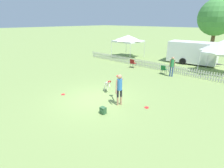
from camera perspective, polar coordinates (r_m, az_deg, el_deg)
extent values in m
plane|color=olive|center=(10.50, -5.36, -5.09)|extent=(240.00, 240.00, 0.00)
cylinder|color=tan|center=(9.71, 1.85, -5.58)|extent=(0.11, 0.11, 0.50)
cylinder|color=black|center=(9.52, 1.88, -3.13)|extent=(0.12, 0.12, 0.41)
cylinder|color=tan|center=(9.78, 2.94, -5.40)|extent=(0.11, 0.11, 0.50)
cylinder|color=black|center=(9.60, 2.99, -2.97)|extent=(0.12, 0.12, 0.41)
cylinder|color=#3372BF|center=(9.37, 2.48, -0.16)|extent=(0.38, 0.38, 0.62)
sphere|color=tan|center=(9.23, 2.52, 2.37)|extent=(0.25, 0.25, 0.25)
cylinder|color=tan|center=(9.28, 1.43, -0.95)|extent=(0.17, 0.22, 0.75)
cylinder|color=tan|center=(9.69, 2.79, 2.06)|extent=(0.68, 0.47, 0.14)
cylinder|color=red|center=(10.05, 2.15, 2.38)|extent=(0.23, 0.23, 0.02)
cylinder|color=red|center=(10.04, 2.15, 2.52)|extent=(0.23, 0.23, 0.02)
cylinder|color=red|center=(10.03, 2.15, 2.66)|extent=(0.23, 0.23, 0.02)
ellipsoid|color=beige|center=(11.38, -1.57, 0.13)|extent=(0.70, 0.53, 0.53)
ellipsoid|color=silver|center=(11.40, -1.57, -0.09)|extent=(0.37, 0.28, 0.26)
sphere|color=beige|center=(11.00, -0.98, 0.61)|extent=(0.17, 0.17, 0.17)
cone|color=beige|center=(10.92, -0.85, 0.71)|extent=(0.18, 0.15, 0.15)
cylinder|color=red|center=(10.92, -0.85, 0.71)|extent=(0.23, 0.27, 0.21)
cone|color=beige|center=(11.01, -0.77, 1.03)|extent=(0.05, 0.05, 0.08)
cone|color=beige|center=(10.98, -1.29, 0.96)|extent=(0.05, 0.05, 0.08)
cylinder|color=silver|center=(11.77, -1.55, -1.08)|extent=(0.06, 0.06, 0.41)
cylinder|color=silver|center=(11.72, -2.41, -1.19)|extent=(0.06, 0.06, 0.41)
cylinder|color=silver|center=(11.25, -0.86, -0.12)|extent=(0.19, 0.13, 0.32)
cylinder|color=silver|center=(11.19, -1.67, -0.22)|extent=(0.19, 0.13, 0.32)
cone|color=beige|center=(11.78, -2.20, 0.19)|extent=(0.29, 0.18, 0.21)
cylinder|color=red|center=(11.57, -15.69, -3.29)|extent=(0.23, 0.23, 0.02)
cylinder|color=red|center=(9.71, 11.22, -7.55)|extent=(0.23, 0.23, 0.02)
cube|color=#2D5633|center=(8.92, -2.93, -8.59)|extent=(0.29, 0.23, 0.35)
cube|color=#2D5633|center=(8.86, -3.56, -9.09)|extent=(0.21, 0.04, 0.17)
cube|color=beige|center=(16.89, 16.56, 4.72)|extent=(19.95, 0.04, 0.06)
cube|color=beige|center=(16.82, 16.66, 5.71)|extent=(19.95, 0.04, 0.06)
cube|color=beige|center=(22.89, -6.15, 9.67)|extent=(0.09, 0.02, 0.72)
cube|color=beige|center=(22.75, -5.84, 9.62)|extent=(0.09, 0.02, 0.72)
cube|color=beige|center=(22.61, -5.53, 9.56)|extent=(0.09, 0.02, 0.72)
cube|color=beige|center=(22.48, -5.21, 9.51)|extent=(0.09, 0.02, 0.72)
cube|color=beige|center=(22.34, -4.89, 9.45)|extent=(0.09, 0.02, 0.72)
cube|color=beige|center=(22.21, -4.56, 9.40)|extent=(0.09, 0.02, 0.72)
cube|color=beige|center=(22.07, -4.24, 9.34)|extent=(0.09, 0.02, 0.72)
cube|color=beige|center=(21.94, -3.90, 9.29)|extent=(0.09, 0.02, 0.72)
cube|color=beige|center=(21.81, -3.57, 9.23)|extent=(0.09, 0.02, 0.72)
cube|color=beige|center=(21.67, -3.23, 9.17)|extent=(0.09, 0.02, 0.72)
cube|color=beige|center=(21.54, -2.88, 9.11)|extent=(0.09, 0.02, 0.72)
cube|color=beige|center=(21.41, -2.53, 9.04)|extent=(0.09, 0.02, 0.72)
cube|color=beige|center=(21.28, -2.18, 8.98)|extent=(0.09, 0.02, 0.72)
cube|color=beige|center=(21.16, -1.82, 8.92)|extent=(0.09, 0.02, 0.72)
cube|color=beige|center=(21.03, -1.46, 8.85)|extent=(0.09, 0.02, 0.72)
cube|color=beige|center=(20.90, -1.09, 8.79)|extent=(0.09, 0.02, 0.72)
cube|color=beige|center=(20.78, -0.72, 8.72)|extent=(0.09, 0.02, 0.72)
cube|color=beige|center=(20.65, -0.35, 8.65)|extent=(0.09, 0.02, 0.72)
cube|color=beige|center=(20.53, 0.03, 8.58)|extent=(0.09, 0.02, 0.72)
cube|color=beige|center=(20.40, 0.41, 8.51)|extent=(0.09, 0.02, 0.72)
cube|color=beige|center=(20.28, 0.80, 8.44)|extent=(0.09, 0.02, 0.72)
cube|color=beige|center=(20.16, 1.19, 8.37)|extent=(0.09, 0.02, 0.72)
cube|color=beige|center=(20.04, 1.59, 8.29)|extent=(0.09, 0.02, 0.72)
cube|color=beige|center=(19.92, 1.99, 8.22)|extent=(0.09, 0.02, 0.72)
cube|color=beige|center=(19.80, 2.39, 8.14)|extent=(0.09, 0.02, 0.72)
cube|color=beige|center=(19.69, 2.81, 8.06)|extent=(0.09, 0.02, 0.72)
cube|color=beige|center=(19.57, 3.22, 7.98)|extent=(0.09, 0.02, 0.72)
cube|color=beige|center=(19.45, 3.64, 7.90)|extent=(0.09, 0.02, 0.72)
cube|color=beige|center=(19.34, 4.07, 7.82)|extent=(0.09, 0.02, 0.72)
cube|color=beige|center=(19.23, 4.50, 7.73)|extent=(0.09, 0.02, 0.72)
cube|color=beige|center=(19.12, 4.93, 7.65)|extent=(0.09, 0.02, 0.72)
cube|color=beige|center=(19.00, 5.37, 7.56)|extent=(0.09, 0.02, 0.72)
cube|color=beige|center=(18.89, 5.81, 7.47)|extent=(0.09, 0.02, 0.72)
cube|color=beige|center=(18.79, 6.26, 7.38)|extent=(0.09, 0.02, 0.72)
cube|color=beige|center=(18.68, 6.72, 7.29)|extent=(0.09, 0.02, 0.72)
cube|color=beige|center=(18.57, 7.18, 7.20)|extent=(0.09, 0.02, 0.72)
cube|color=beige|center=(18.47, 7.64, 7.10)|extent=(0.09, 0.02, 0.72)
cube|color=beige|center=(18.37, 8.11, 7.01)|extent=(0.09, 0.02, 0.72)
cube|color=beige|center=(18.26, 8.59, 6.91)|extent=(0.09, 0.02, 0.72)
cube|color=beige|center=(18.16, 9.07, 6.81)|extent=(0.09, 0.02, 0.72)
cube|color=beige|center=(18.06, 9.55, 6.71)|extent=(0.09, 0.02, 0.72)
cube|color=beige|center=(17.96, 10.04, 6.61)|extent=(0.09, 0.02, 0.72)
cube|color=beige|center=(17.87, 10.54, 6.50)|extent=(0.09, 0.02, 0.72)
cube|color=beige|center=(17.77, 11.04, 6.40)|extent=(0.09, 0.02, 0.72)
cube|color=beige|center=(17.68, 11.54, 6.29)|extent=(0.09, 0.02, 0.72)
cube|color=beige|center=(17.59, 12.05, 6.18)|extent=(0.09, 0.02, 0.72)
cube|color=beige|center=(17.49, 12.57, 6.07)|extent=(0.09, 0.02, 0.72)
cube|color=beige|center=(17.40, 13.09, 5.96)|extent=(0.09, 0.02, 0.72)
cube|color=beige|center=(17.32, 13.62, 5.85)|extent=(0.09, 0.02, 0.72)
cube|color=beige|center=(17.23, 14.15, 5.73)|extent=(0.09, 0.02, 0.72)
cube|color=beige|center=(17.14, 14.69, 5.61)|extent=(0.09, 0.02, 0.72)
cube|color=beige|center=(17.06, 15.23, 5.50)|extent=(0.09, 0.02, 0.72)
cube|color=beige|center=(16.98, 15.77, 5.38)|extent=(0.09, 0.02, 0.72)
cube|color=beige|center=(16.90, 16.33, 5.25)|extent=(0.09, 0.02, 0.72)
cube|color=beige|center=(16.82, 16.88, 5.13)|extent=(0.09, 0.02, 0.72)
cube|color=beige|center=(16.74, 17.44, 5.00)|extent=(0.09, 0.02, 0.72)
cube|color=beige|center=(16.67, 18.01, 4.88)|extent=(0.09, 0.02, 0.72)
cube|color=beige|center=(16.59, 18.58, 4.75)|extent=(0.09, 0.02, 0.72)
cube|color=beige|center=(16.52, 19.16, 4.62)|extent=(0.09, 0.02, 0.72)
cube|color=beige|center=(16.45, 19.74, 4.49)|extent=(0.09, 0.02, 0.72)
cube|color=beige|center=(16.38, 20.32, 4.35)|extent=(0.09, 0.02, 0.72)
cube|color=beige|center=(16.32, 20.91, 4.22)|extent=(0.09, 0.02, 0.72)
cube|color=beige|center=(16.25, 21.51, 4.08)|extent=(0.09, 0.02, 0.72)
cube|color=beige|center=(16.19, 22.11, 3.95)|extent=(0.09, 0.02, 0.72)
cube|color=beige|center=(16.13, 22.71, 3.81)|extent=(0.09, 0.02, 0.72)
cube|color=beige|center=(16.07, 23.32, 3.67)|extent=(0.09, 0.02, 0.72)
cube|color=beige|center=(16.01, 23.93, 3.52)|extent=(0.09, 0.02, 0.72)
cube|color=beige|center=(15.96, 24.55, 3.38)|extent=(0.09, 0.02, 0.72)
cube|color=beige|center=(15.90, 25.17, 3.23)|extent=(0.09, 0.02, 0.72)
cube|color=beige|center=(15.85, 25.79, 3.09)|extent=(0.09, 0.02, 0.72)
cube|color=beige|center=(15.80, 26.42, 2.94)|extent=(0.09, 0.02, 0.72)
cube|color=beige|center=(15.76, 27.05, 2.79)|extent=(0.09, 0.02, 0.72)
cube|color=beige|center=(15.71, 27.69, 2.64)|extent=(0.09, 0.02, 0.72)
cube|color=beige|center=(15.67, 28.33, 2.49)|extent=(0.09, 0.02, 0.72)
cube|color=beige|center=(15.63, 28.97, 2.34)|extent=(0.09, 0.02, 0.72)
cube|color=beige|center=(15.59, 29.61, 2.18)|extent=(0.09, 0.02, 0.72)
cube|color=beige|center=(15.55, 30.26, 2.03)|extent=(0.09, 0.02, 0.72)
cube|color=beige|center=(15.52, 30.91, 1.87)|extent=(0.09, 0.02, 0.72)
cube|color=beige|center=(15.48, 31.57, 1.72)|extent=(0.09, 0.02, 0.72)
cube|color=beige|center=(15.45, 32.22, 1.56)|extent=(0.09, 0.02, 0.72)
cylinder|color=#333338|center=(16.10, 17.31, 3.87)|extent=(0.02, 0.02, 0.42)
cylinder|color=#333338|center=(16.21, 16.12, 4.11)|extent=(0.02, 0.02, 0.42)
cylinder|color=#333338|center=(15.77, 16.87, 3.59)|extent=(0.02, 0.02, 0.42)
cylinder|color=#333338|center=(15.88, 15.65, 3.83)|extent=(0.02, 0.02, 0.42)
cube|color=#19662D|center=(15.93, 16.56, 4.58)|extent=(0.47, 0.47, 0.03)
cube|color=#19662D|center=(15.71, 16.39, 5.14)|extent=(0.43, 0.13, 0.40)
cylinder|color=#333338|center=(17.69, 7.82, 6.06)|extent=(0.02, 0.02, 0.45)
cylinder|color=#333338|center=(17.88, 6.67, 6.27)|extent=(0.02, 0.02, 0.45)
cylinder|color=#333338|center=(17.34, 7.15, 5.81)|extent=(0.02, 0.02, 0.45)
cylinder|color=#333338|center=(17.54, 5.99, 6.02)|extent=(0.02, 0.02, 0.45)
cube|color=maroon|center=(17.56, 6.94, 6.76)|extent=(0.53, 0.53, 0.03)
cube|color=maroon|center=(17.33, 6.60, 7.32)|extent=(0.49, 0.14, 0.43)
cylinder|color=silver|center=(22.42, -0.19, 11.37)|extent=(0.04, 0.04, 2.11)
cylinder|color=silver|center=(20.52, 5.95, 10.45)|extent=(0.04, 0.04, 2.11)
cylinder|color=silver|center=(24.64, 4.65, 12.09)|extent=(0.04, 0.04, 2.11)
cylinder|color=silver|center=(22.93, 10.55, 11.23)|extent=(0.04, 0.04, 2.11)
cube|color=white|center=(22.45, 5.32, 13.76)|extent=(2.97, 2.97, 0.20)
pyramid|color=white|center=(22.41, 5.36, 14.83)|extent=(2.97, 2.97, 0.64)
cylinder|color=silver|center=(17.14, 26.40, 6.24)|extent=(0.04, 0.04, 1.92)
cylinder|color=silver|center=(19.64, 28.77, 7.38)|extent=(0.04, 0.04, 1.92)
cube|color=white|center=(17.95, 32.12, 8.63)|extent=(2.63, 2.63, 0.20)
pyramid|color=white|center=(17.87, 32.48, 10.48)|extent=(2.63, 2.63, 0.99)
cylinder|color=#334C7A|center=(15.41, 19.13, 3.82)|extent=(0.11, 0.11, 0.85)
cylinder|color=#334C7A|center=(15.43, 18.47, 3.91)|extent=(0.11, 0.11, 0.85)
cylinder|color=#2D8447|center=(15.25, 19.10, 6.46)|extent=(0.27, 0.27, 0.59)
sphere|color=tan|center=(15.17, 19.28, 7.97)|extent=(0.23, 0.23, 0.23)
cylinder|color=tan|center=(15.24, 19.73, 6.34)|extent=(0.08, 0.08, 0.60)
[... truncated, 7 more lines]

